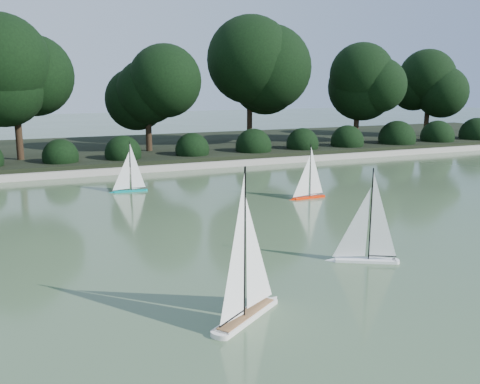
# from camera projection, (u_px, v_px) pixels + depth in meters

# --- Properties ---
(ground) EXTENTS (80.00, 80.00, 0.00)m
(ground) POSITION_uv_depth(u_px,v_px,m) (284.00, 273.00, 7.27)
(ground) COLOR #324328
(ground) RESTS_ON ground
(pond_coping) EXTENTS (40.00, 0.35, 0.18)m
(pond_coping) POSITION_uv_depth(u_px,v_px,m) (136.00, 169.00, 15.34)
(pond_coping) COLOR gray
(pond_coping) RESTS_ON ground
(far_bank) EXTENTS (40.00, 8.00, 0.30)m
(far_bank) POSITION_uv_depth(u_px,v_px,m) (111.00, 151.00, 18.92)
(far_bank) COLOR black
(far_bank) RESTS_ON ground
(tree_line) EXTENTS (26.31, 3.93, 4.39)m
(tree_line) POSITION_uv_depth(u_px,v_px,m) (154.00, 79.00, 17.49)
(tree_line) COLOR black
(tree_line) RESTS_ON ground
(shrub_hedge) EXTENTS (29.10, 1.10, 1.10)m
(shrub_hedge) POSITION_uv_depth(u_px,v_px,m) (129.00, 153.00, 16.07)
(shrub_hedge) COLOR black
(shrub_hedge) RESTS_ON ground
(sailboat_white_a) EXTENTS (1.00, 0.65, 1.47)m
(sailboat_white_a) POSITION_uv_depth(u_px,v_px,m) (360.00, 246.00, 7.70)
(sailboat_white_a) COLOR white
(sailboat_white_a) RESTS_ON ground
(sailboat_white_b) EXTENTS (1.18, 0.90, 1.81)m
(sailboat_white_b) POSITION_uv_depth(u_px,v_px,m) (251.00, 292.00, 5.91)
(sailboat_white_b) COLOR white
(sailboat_white_b) RESTS_ON ground
(sailboat_orange) EXTENTS (0.94, 0.19, 1.28)m
(sailboat_orange) POSITION_uv_depth(u_px,v_px,m) (306.00, 190.00, 11.90)
(sailboat_orange) COLOR #FE2400
(sailboat_orange) RESTS_ON ground
(sailboat_teal) EXTENTS (0.93, 0.23, 1.26)m
(sailboat_teal) POSITION_uv_depth(u_px,v_px,m) (127.00, 184.00, 12.62)
(sailboat_teal) COLOR #048685
(sailboat_teal) RESTS_ON ground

